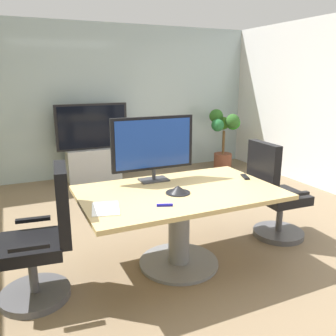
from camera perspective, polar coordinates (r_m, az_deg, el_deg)
name	(u,v)px	position (r m, az deg, el deg)	size (l,w,h in m)	color
ground_plane	(176,254)	(3.69, 1.36, -13.77)	(7.65, 7.65, 0.00)	#7A664C
wall_back_glass_partition	(94,102)	(6.42, -11.81, 10.47)	(6.11, 0.10, 2.63)	#9EB2B7
conference_table	(179,211)	(3.29, 1.81, -6.96)	(1.79, 1.11, 0.75)	tan
office_chair_left	(43,245)	(3.03, -19.53, -11.69)	(0.62, 0.60, 1.09)	#4C4C51
office_chair_right	(274,198)	(4.04, 16.77, -4.74)	(0.60, 0.58, 1.09)	#4C4C51
tv_monitor	(153,145)	(3.43, -2.42, 3.73)	(0.84, 0.18, 0.64)	#333338
wall_display_unit	(93,155)	(6.16, -11.97, 2.09)	(1.20, 0.36, 1.31)	#B7BABC
potted_plant	(225,133)	(6.83, 9.13, 5.58)	(0.69, 0.58, 1.14)	brown
conference_phone	(178,190)	(3.14, 1.61, -3.54)	(0.22, 0.22, 0.07)	black
remote_control	(245,177)	(3.69, 12.36, -1.39)	(0.05, 0.17, 0.02)	black
whiteboard_marker	(165,205)	(2.84, -0.54, -6.02)	(0.13, 0.02, 0.02)	#1919A5
paper_notepad	(105,209)	(2.82, -10.07, -6.49)	(0.21, 0.30, 0.01)	white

